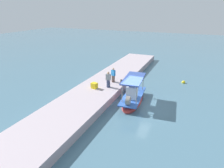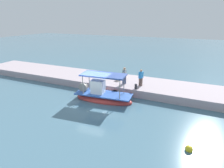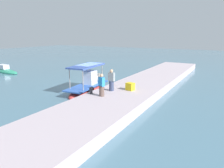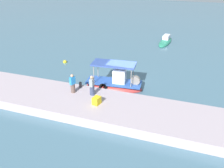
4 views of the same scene
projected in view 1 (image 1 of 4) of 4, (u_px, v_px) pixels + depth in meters
name	position (u px, v px, depth m)	size (l,w,h in m)	color
ground_plane	(137.00, 106.00, 18.43)	(120.00, 120.00, 0.00)	slate
dock_quay	(94.00, 94.00, 20.02)	(36.00, 4.56, 0.74)	#B1A0A9
main_fishing_boat	(133.00, 98.00, 19.01)	(5.36, 2.19, 2.80)	#C53A37
fisherman_near_bollard	(113.00, 76.00, 21.99)	(0.47, 0.52, 1.63)	brown
fisherman_by_crate	(108.00, 80.00, 20.52)	(0.39, 0.49, 1.70)	#35405F
mooring_bollard	(121.00, 82.00, 21.66)	(0.24, 0.24, 0.45)	#2D2D33
cargo_crate	(94.00, 86.00, 20.39)	(0.61, 0.49, 0.59)	yellow
marker_buoy	(183.00, 82.00, 23.97)	(0.43, 0.43, 0.43)	yellow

